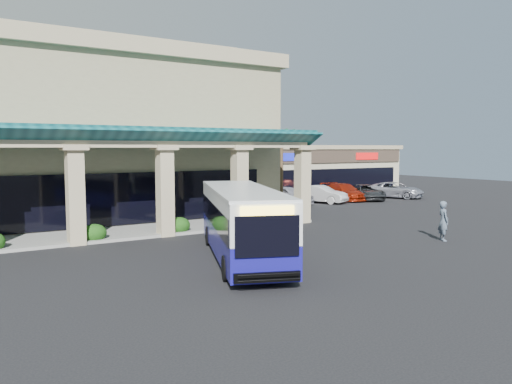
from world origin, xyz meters
TOP-DOWN VIEW (x-y plane):
  - ground at (0.00, 0.00)m, footprint 110.00×110.00m
  - main_building at (-8.00, 16.00)m, footprint 30.80×14.80m
  - arcade at (-8.00, 6.80)m, footprint 30.00×6.20m
  - strip_mall at (18.00, 24.00)m, footprint 22.50×12.50m
  - palm_0 at (8.50, 11.00)m, footprint 2.40×2.40m
  - palm_1 at (9.50, 14.00)m, footprint 2.40×2.40m
  - broadleaf_tree at (7.50, 19.00)m, footprint 2.60×2.60m
  - transit_bus at (-2.34, -1.53)m, footprint 6.15×10.68m
  - pedestrian at (8.16, -3.44)m, footprint 0.75×0.86m
  - car_silver at (10.96, 13.64)m, footprint 3.20×4.92m
  - car_white at (14.16, 13.24)m, footprint 3.22×4.73m
  - car_red at (17.32, 13.87)m, footprint 2.60×5.28m
  - car_gray at (19.17, 13.02)m, footprint 4.04×5.42m
  - car_extra at (22.76, 12.94)m, footprint 4.37×5.80m

SIDE VIEW (x-z plane):
  - ground at x=0.00m, z-range 0.00..0.00m
  - car_gray at x=19.17m, z-range 0.00..1.37m
  - car_extra at x=22.76m, z-range 0.00..1.46m
  - car_red at x=17.32m, z-range 0.00..1.48m
  - car_white at x=14.16m, z-range 0.00..1.48m
  - car_silver at x=10.96m, z-range 0.00..1.56m
  - pedestrian at x=8.16m, z-range 0.00..1.99m
  - transit_bus at x=-2.34m, z-range 0.00..2.94m
  - broadleaf_tree at x=7.50m, z-range 0.00..4.81m
  - strip_mall at x=18.00m, z-range 0.00..4.90m
  - arcade at x=-8.00m, z-range 0.00..5.70m
  - palm_1 at x=9.50m, z-range 0.00..5.80m
  - palm_0 at x=8.50m, z-range 0.00..6.60m
  - main_building at x=-8.00m, z-range 0.00..11.35m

